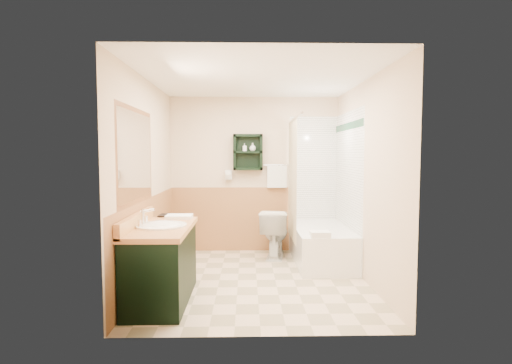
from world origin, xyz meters
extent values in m
plane|color=beige|center=(0.00, 0.00, 0.00)|extent=(3.00, 3.00, 0.00)
cube|color=#FBE7C4|center=(0.00, 1.52, 1.20)|extent=(2.60, 0.04, 2.40)
cube|color=#FBE7C4|center=(-1.32, 0.00, 1.20)|extent=(0.04, 3.00, 2.40)
cube|color=#FBE7C4|center=(1.32, 0.00, 1.20)|extent=(0.04, 3.00, 2.40)
cube|color=white|center=(0.00, 0.00, 2.42)|extent=(2.60, 3.00, 0.04)
cube|color=black|center=(-0.10, 1.41, 1.55)|extent=(0.45, 0.15, 0.55)
cylinder|color=silver|center=(0.53, 0.75, 2.00)|extent=(0.03, 1.60, 0.03)
cube|color=black|center=(-0.99, -0.66, 0.39)|extent=(0.59, 1.23, 0.78)
cube|color=white|center=(0.93, 0.78, 0.25)|extent=(0.74, 1.50, 0.50)
imported|color=white|center=(0.30, 1.10, 0.35)|extent=(0.51, 0.77, 0.70)
cube|color=white|center=(-0.89, -0.17, 0.80)|extent=(0.29, 0.23, 0.04)
imported|color=black|center=(-1.16, 0.00, 0.89)|extent=(0.16, 0.03, 0.21)
cube|color=white|center=(0.79, 0.14, 0.53)|extent=(0.24, 0.20, 0.07)
imported|color=white|center=(-0.15, 1.40, 1.59)|extent=(0.08, 0.13, 0.05)
imported|color=white|center=(-0.03, 1.40, 1.61)|extent=(0.11, 0.14, 0.10)
camera|label=1|loc=(-0.12, -4.72, 1.52)|focal=28.00mm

